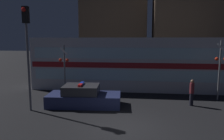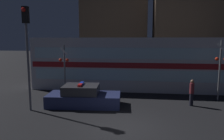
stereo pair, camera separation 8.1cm
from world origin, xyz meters
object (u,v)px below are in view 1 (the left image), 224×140
traffic_light_corner (27,39)px  pedestrian (192,92)px  train (133,63)px  police_car (84,97)px  crossing_signal_near (220,66)px

traffic_light_corner → pedestrian: bearing=12.5°
train → traffic_light_corner: (-5.65, -6.34, 1.97)m
train → pedestrian: (3.72, -4.26, -1.25)m
pedestrian → police_car: bearing=-173.0°
pedestrian → traffic_light_corner: size_ratio=0.28×
crossing_signal_near → traffic_light_corner: (-11.38, -3.43, 1.73)m
train → police_car: size_ratio=3.56×
train → police_car: (-2.85, -5.06, -1.56)m
pedestrian → train: bearing=131.2°
train → police_car: train is taller
police_car → pedestrian: size_ratio=2.79×
police_car → crossing_signal_near: crossing_signal_near is taller
train → crossing_signal_near: size_ratio=4.06×
pedestrian → crossing_signal_near: 2.85m
police_car → crossing_signal_near: 9.04m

